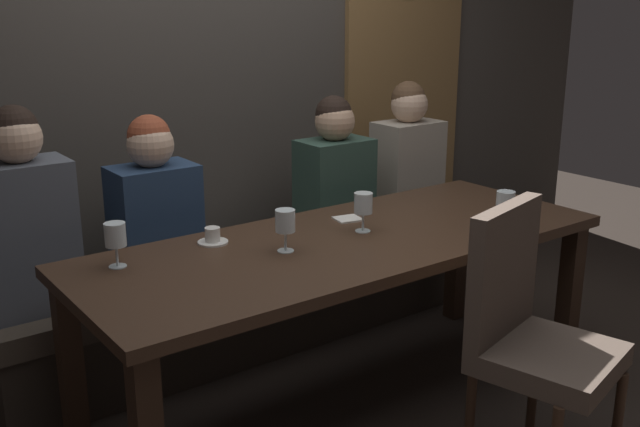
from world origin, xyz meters
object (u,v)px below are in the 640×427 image
Objects in this scene: espresso_cup at (213,237)px; wine_glass_far_right at (363,204)px; diner_redhead at (24,216)px; diner_far_end at (334,175)px; diner_near_end at (407,157)px; chair_near_side at (529,326)px; wine_glass_near_left at (115,237)px; diner_bearded at (154,205)px; banquette_bench at (257,301)px; wine_glass_end_left at (505,203)px; wine_glass_far_left at (285,222)px; dining_table at (346,259)px.

wine_glass_far_right is at bearing -22.15° from espresso_cup.
diner_redhead is 0.74m from espresso_cup.
diner_far_end is 0.96× the size of diner_near_end.
wine_glass_near_left is (-1.11, 0.95, 0.29)m from chair_near_side.
diner_bearded is 0.60m from wine_glass_near_left.
wine_glass_near_left is (-0.86, -0.47, 0.62)m from banquette_bench.
diner_redhead is at bearing 109.82° from wine_glass_near_left.
diner_far_end is at bearing -1.61° from diner_redhead.
wine_glass_near_left reaches higher than banquette_bench.
wine_glass_far_right is at bearing -11.51° from wine_glass_near_left.
diner_redhead reaches higher than chair_near_side.
wine_glass_far_right is (0.11, -0.67, 0.63)m from banquette_bench.
diner_near_end is at bearing 37.83° from wine_glass_far_right.
diner_bearded is 0.99× the size of diner_far_end.
espresso_cup is at bearing 152.08° from wine_glass_end_left.
diner_near_end is at bearing 0.10° from diner_redhead.
diner_bearded is 4.55× the size of wine_glass_end_left.
chair_near_side is 1.63m from diner_bearded.
wine_glass_far_left is 0.32m from espresso_cup.
chair_near_side is 5.98× the size of wine_glass_end_left.
diner_near_end is 4.82× the size of wine_glass_far_right.
dining_table is 0.92m from wine_glass_near_left.
banquette_bench is 15.24× the size of wine_glass_far_left.
wine_glass_near_left and wine_glass_far_right have the same top height.
dining_table is at bearing -144.11° from diner_near_end.
chair_near_side is 0.63m from wine_glass_end_left.
dining_table is at bearing -124.10° from diner_far_end.
dining_table is 2.24× the size of chair_near_side.
dining_table is 0.82m from banquette_bench.
wine_glass_far_left is at bearing -138.23° from diner_far_end.
diner_far_end is at bearing -175.18° from diner_near_end.
diner_bearded is 0.45m from espresso_cup.
dining_table is 13.41× the size of wine_glass_far_left.
dining_table is 1.25m from diner_near_end.
wine_glass_far_right is at bearing -80.52° from banquette_bench.
chair_near_side is 1.49m from wine_glass_near_left.
chair_near_side reaches higher than wine_glass_end_left.
wine_glass_far_left is (-0.28, -0.68, 0.63)m from banquette_bench.
diner_bearded is 6.22× the size of espresso_cup.
banquette_bench is 1.48m from chair_near_side.
wine_glass_near_left is (-1.32, -0.45, 0.05)m from diner_far_end.
wine_glass_end_left is at bearing -58.98° from banquette_bench.
diner_redhead reaches higher than diner_near_end.
wine_glass_end_left is (1.64, -1.02, 0.01)m from diner_redhead.
chair_near_side is 5.98× the size of wine_glass_near_left.
diner_far_end reaches higher than espresso_cup.
wine_glass_end_left is 1.00× the size of wine_glass_far_left.
banquette_bench is at bearing 177.72° from diner_far_end.
diner_near_end is (1.01, 0.73, 0.17)m from dining_table.
espresso_cup is (-0.57, 0.23, -0.09)m from wine_glass_far_right.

